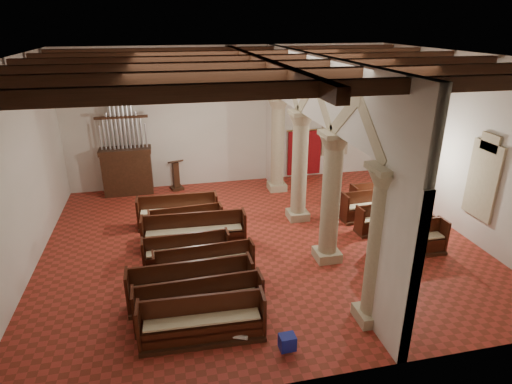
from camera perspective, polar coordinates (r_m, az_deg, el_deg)
The scene contains 33 objects.
floor at distance 14.50m, azimuth 0.53°, elevation -6.69°, with size 14.00×14.00×0.00m, color maroon.
ceiling at distance 12.75m, azimuth 0.63°, elevation 17.67°, with size 14.00×14.00×0.00m, color black.
wall_back at distance 19.03m, azimuth -3.56°, elevation 9.97°, with size 14.00×0.02×6.00m, color silver.
wall_front at distance 8.06m, azimuth 10.35°, elevation -7.94°, with size 14.00×0.02×6.00m, color silver.
wall_left at distance 13.64m, azimuth -29.44°, elevation 2.19°, with size 0.02×12.00×6.00m, color silver.
wall_right at distance 16.34m, azimuth 25.39°, elevation 5.84°, with size 0.02×12.00×6.00m, color silver.
ceiling_beams at distance 12.77m, azimuth 0.63°, elevation 16.86°, with size 13.80×11.80×0.30m, color #3C2013, non-canonical shape.
arcade at distance 13.67m, azimuth 8.02°, elevation 7.39°, with size 0.90×11.90×6.00m.
window_right_a at distance 15.45m, azimuth 28.10°, elevation 1.36°, with size 0.03×1.00×2.20m, color #347660.
window_right_b at distance 18.48m, azimuth 20.39°, elevation 5.70°, with size 0.03×1.00×2.20m, color #347660.
window_back at distance 20.55m, azimuth 10.54°, elevation 8.26°, with size 1.00×0.03×2.20m, color #347660.
pipe_organ at distance 18.81m, azimuth -16.88°, elevation 3.76°, with size 2.10×0.85×4.40m.
lectern at distance 18.98m, azimuth -10.62°, elevation 2.01°, with size 0.67×0.70×1.41m.
dossal_curtain at distance 20.24m, azimuth 6.47°, elevation 5.24°, with size 1.80×0.07×2.17m.
processional_banner at distance 20.44m, azimuth 10.38°, elevation 4.05°, with size 0.51×0.65×2.24m.
hymnal_box_a at distance 10.15m, azimuth 4.19°, elevation -19.34°, with size 0.36×0.29×0.36m, color navy.
hymnal_box_b at distance 12.69m, azimuth -1.79°, elevation -9.99°, with size 0.29×0.23×0.29m, color navy.
hymnal_box_c at distance 12.91m, azimuth -3.33°, elevation -9.23°, with size 0.36×0.29×0.36m, color #162697.
tube_heater_a at distance 10.49m, azimuth -4.03°, elevation -18.54°, with size 0.10×0.10×1.03m, color white.
tube_heater_b at distance 10.74m, azimuth -5.18°, elevation -17.46°, with size 0.10×0.10×0.97m, color silver.
nave_pew_0 at distance 10.46m, azimuth -7.13°, elevation -17.36°, with size 2.93×0.84×1.10m.
nave_pew_1 at distance 11.04m, azimuth -7.52°, elevation -15.01°, with size 3.19×0.83×1.09m.
nave_pew_2 at distance 11.62m, azimuth -8.62°, elevation -12.83°, with size 3.25×0.80×1.14m.
nave_pew_3 at distance 12.62m, azimuth -6.86°, elevation -9.96°, with size 2.92×0.80×0.97m.
nave_pew_4 at distance 13.29m, azimuth -9.22°, elevation -8.30°, with size 2.63×0.73×0.98m.
nave_pew_5 at distance 14.19m, azimuth -8.18°, elevation -5.88°, with size 3.38×0.91×1.15m.
nave_pew_6 at distance 15.08m, azimuth -9.26°, elevation -4.43°, with size 2.56×0.82×0.98m.
nave_pew_7 at distance 15.76m, azimuth -10.34°, elevation -3.08°, with size 2.87×0.81×1.13m.
aisle_pew_0 at distance 14.54m, azimuth 20.07°, elevation -6.43°, with size 2.18×0.74×1.09m.
aisle_pew_1 at distance 14.94m, azimuth 19.44°, elevation -5.61°, with size 1.82×0.78×1.05m.
aisle_pew_2 at distance 15.69m, azimuth 16.52°, elevation -3.93°, with size 1.94×0.79×1.01m.
aisle_pew_3 at distance 16.45m, azimuth 14.46°, elevation -2.36°, with size 1.90×0.82×1.09m.
aisle_pew_4 at distance 17.42m, azimuth 15.23°, elevation -1.08°, with size 1.80×0.82×1.05m.
Camera 1 is at (-2.88, -12.38, 6.98)m, focal length 30.00 mm.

